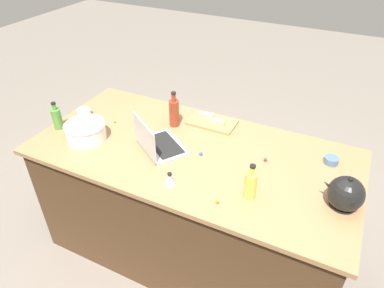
{
  "coord_description": "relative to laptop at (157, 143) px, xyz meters",
  "views": [
    {
      "loc": [
        -0.76,
        1.55,
        2.17
      ],
      "look_at": [
        0.0,
        0.0,
        0.95
      ],
      "focal_mm": 32.46,
      "sensor_mm": 36.0,
      "label": 1
    }
  ],
  "objects": [
    {
      "name": "ground_plane",
      "position": [
        -0.2,
        -0.08,
        -0.95
      ],
      "size": [
        12.0,
        12.0,
        0.0
      ],
      "primitive_type": "plane",
      "color": "slate"
    },
    {
      "name": "island_counter",
      "position": [
        -0.2,
        -0.08,
        -0.5
      ],
      "size": [
        2.0,
        0.97,
        0.9
      ],
      "color": "#4C331E",
      "rests_on": "ground"
    },
    {
      "name": "laptop",
      "position": [
        0.0,
        0.0,
        0.0
      ],
      "size": [
        0.38,
        0.36,
        0.22
      ],
      "color": "#B7B7BC",
      "rests_on": "island_counter"
    },
    {
      "name": "mixing_bowl_large",
      "position": [
        0.47,
        0.1,
        0.01
      ],
      "size": [
        0.26,
        0.26,
        0.11
      ],
      "color": "white",
      "rests_on": "island_counter"
    },
    {
      "name": "bottle_olive",
      "position": [
        0.72,
        0.08,
        0.03
      ],
      "size": [
        0.06,
        0.06,
        0.19
      ],
      "color": "#4C8C38",
      "rests_on": "island_counter"
    },
    {
      "name": "bottle_oil",
      "position": [
        -0.64,
        0.15,
        0.04
      ],
      "size": [
        0.06,
        0.06,
        0.21
      ],
      "color": "#DBC64C",
      "rests_on": "island_counter"
    },
    {
      "name": "bottle_soy",
      "position": [
        0.04,
        -0.3,
        0.05
      ],
      "size": [
        0.07,
        0.07,
        0.25
      ],
      "color": "maroon",
      "rests_on": "island_counter"
    },
    {
      "name": "kettle",
      "position": [
        -1.09,
        0.0,
        0.03
      ],
      "size": [
        0.21,
        0.18,
        0.2
      ],
      "color": "black",
      "rests_on": "island_counter"
    },
    {
      "name": "cutting_board",
      "position": [
        -0.18,
        -0.43,
        -0.04
      ],
      "size": [
        0.33,
        0.19,
        0.02
      ],
      "primitive_type": "cube",
      "color": "#AD7F4C",
      "rests_on": "island_counter"
    },
    {
      "name": "butter_stick_left",
      "position": [
        -0.13,
        -0.45,
        -0.01
      ],
      "size": [
        0.11,
        0.05,
        0.04
      ],
      "primitive_type": "cube",
      "rotation": [
        0.0,
        0.0,
        0.12
      ],
      "color": "#F4E58C",
      "rests_on": "cutting_board"
    },
    {
      "name": "butter_stick_right",
      "position": [
        -0.23,
        -0.41,
        -0.01
      ],
      "size": [
        0.11,
        0.04,
        0.04
      ],
      "primitive_type": "cube",
      "rotation": [
        0.0,
        0.0,
        -0.06
      ],
      "color": "#F4E58C",
      "rests_on": "cutting_board"
    },
    {
      "name": "ramekin_small",
      "position": [
        0.68,
        -0.13,
        -0.02
      ],
      "size": [
        0.1,
        0.1,
        0.05
      ],
      "primitive_type": "cylinder",
      "color": "white",
      "rests_on": "island_counter"
    },
    {
      "name": "ramekin_medium",
      "position": [
        -0.99,
        -0.33,
        -0.03
      ],
      "size": [
        0.08,
        0.08,
        0.04
      ],
      "primitive_type": "cylinder",
      "color": "slate",
      "rests_on": "island_counter"
    },
    {
      "name": "kitchen_timer",
      "position": [
        -0.23,
        0.25,
        -0.01
      ],
      "size": [
        0.07,
        0.07,
        0.08
      ],
      "color": "#B2B2B7",
      "rests_on": "island_counter"
    },
    {
      "name": "candy_0",
      "position": [
        -0.99,
        -0.42,
        -0.04
      ],
      "size": [
        0.02,
        0.02,
        0.02
      ],
      "primitive_type": "sphere",
      "color": "yellow",
      "rests_on": "island_counter"
    },
    {
      "name": "candy_1",
      "position": [
        -0.27,
        -0.07,
        -0.04
      ],
      "size": [
        0.02,
        0.02,
        0.02
      ],
      "primitive_type": "sphere",
      "color": "blue",
      "rests_on": "island_counter"
    },
    {
      "name": "candy_2",
      "position": [
        0.43,
        -0.14,
        -0.04
      ],
      "size": [
        0.01,
        0.01,
        0.01
      ],
      "primitive_type": "sphere",
      "color": "orange",
      "rests_on": "island_counter"
    },
    {
      "name": "candy_3",
      "position": [
        -0.51,
        0.27,
        -0.04
      ],
      "size": [
        0.02,
        0.02,
        0.02
      ],
      "primitive_type": "sphere",
      "color": "orange",
      "rests_on": "island_counter"
    },
    {
      "name": "candy_4",
      "position": [
        -0.64,
        -0.18,
        -0.04
      ],
      "size": [
        0.02,
        0.02,
        0.02
      ],
      "primitive_type": "sphere",
      "color": "red",
      "rests_on": "island_counter"
    }
  ]
}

